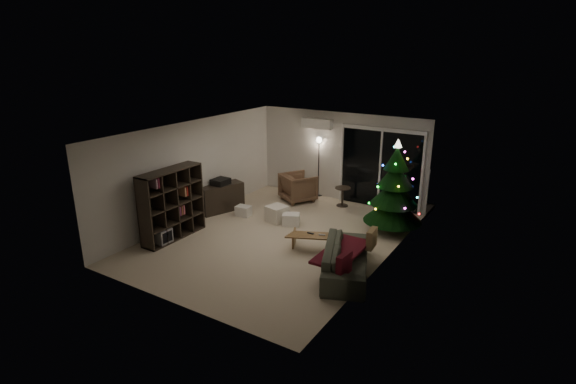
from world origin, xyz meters
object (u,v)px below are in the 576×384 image
Objects in this scene: media_cabinet at (221,198)px; armchair at (298,187)px; coffee_table at (317,243)px; sofa at (346,259)px; christmas_tree at (395,186)px; bookshelf at (166,203)px.

media_cabinet is 2.23m from armchair.
armchair is 3.35m from coffee_table.
media_cabinet is 1.35× the size of armchair.
sofa is at bearing 163.78° from armchair.
media_cabinet is at bearing 84.69° from armchair.
christmas_tree is (4.34, 1.09, 0.74)m from media_cabinet.
sofa is 2.64m from christmas_tree.
armchair is 0.42× the size of sofa.
bookshelf is at bearing 173.61° from coffee_table.
bookshelf reaches higher than sofa.
coffee_table is (3.35, -0.86, -0.18)m from media_cabinet.
armchair is at bearing 67.01° from bookshelf.
media_cabinet reaches higher than coffee_table.
media_cabinet is 0.53× the size of christmas_tree.
media_cabinet is 0.57× the size of sofa.
christmas_tree is at bearing -162.16° from armchair.
bookshelf is 0.73× the size of christmas_tree.
sofa is (4.30, -1.42, -0.07)m from media_cabinet.
sofa is 0.93× the size of christmas_tree.
sofa is at bearing 3.26° from bookshelf.
coffee_table is at bearing 37.83° from sofa.
coffee_table is at bearing 14.30° from bookshelf.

